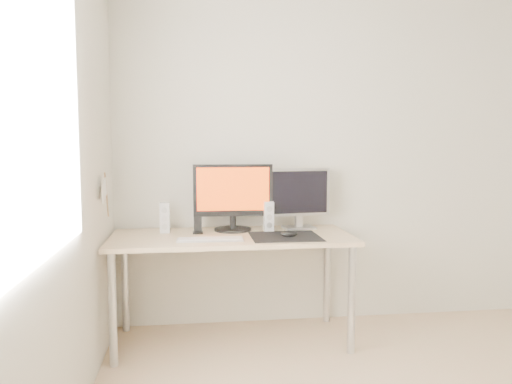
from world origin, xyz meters
TOP-DOWN VIEW (x-y plane):
  - wall_back at (0.00, 1.75)m, footprint 3.50×0.00m
  - wall_left at (-1.75, 0.00)m, footprint 0.00×3.50m
  - window_pane at (-1.74, 0.00)m, footprint 0.00×1.30m
  - mousepad at (-0.59, 1.28)m, footprint 0.45×0.40m
  - mouse at (-0.57, 1.25)m, footprint 0.11×0.07m
  - desk at (-0.93, 1.38)m, footprint 1.60×0.70m
  - main_monitor at (-0.91, 1.55)m, footprint 0.55×0.27m
  - second_monitor at (-0.43, 1.58)m, footprint 0.45×0.18m
  - speaker_left at (-1.38, 1.54)m, footprint 0.07×0.08m
  - speaker_right at (-0.66, 1.51)m, footprint 0.07×0.08m
  - keyboard at (-1.08, 1.21)m, footprint 0.42×0.13m
  - phone_dock at (-1.15, 1.47)m, footprint 0.07×0.06m
  - pennant at (-1.72, 1.24)m, footprint 0.01×0.23m

SIDE VIEW (x-z plane):
  - desk at x=-0.93m, z-range 0.29..1.02m
  - mousepad at x=-0.59m, z-range 0.73..0.73m
  - keyboard at x=-1.08m, z-range 0.73..0.75m
  - mouse at x=-0.57m, z-range 0.73..0.77m
  - phone_dock at x=-1.15m, z-range 0.71..0.83m
  - speaker_left at x=-1.38m, z-range 0.73..0.94m
  - speaker_right at x=-0.66m, z-range 0.73..0.94m
  - second_monitor at x=-0.43m, z-range 0.75..1.19m
  - main_monitor at x=-0.91m, z-range 0.75..1.22m
  - pennant at x=-1.72m, z-range 0.90..1.19m
  - wall_back at x=0.00m, z-range -0.50..3.00m
  - wall_left at x=-1.75m, z-range -0.50..3.00m
  - window_pane at x=-1.74m, z-range 0.85..2.15m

